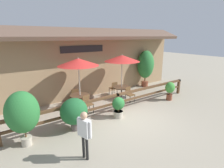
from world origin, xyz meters
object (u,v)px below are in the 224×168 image
object	(u,v)px
chair_middle_streetside	(129,94)
chair_middle_wallside	(114,87)
dining_table_near	(80,97)
patio_umbrella_middle	(122,58)
patio_umbrella_near	(78,62)
dining_table_middle	(122,89)
potted_plant_tall_tropical	(146,65)
chair_near_wallside	(75,95)
potted_plant_corner_fern	(74,112)
potted_plant_small_flowering	(23,113)
chair_near_streetside	(87,103)
potted_plant_broad_leaf	(118,106)
potted_plant_entrance_palm	(170,89)
pedestrian	(84,129)

from	to	relation	value
chair_middle_streetside	chair_middle_wallside	size ratio (longest dim) A/B	1.00
dining_table_near	patio_umbrella_middle	bearing A→B (deg)	-1.50
chair_middle_wallside	patio_umbrella_near	bearing A→B (deg)	19.25
patio_umbrella_near	chair_middle_streetside	world-z (taller)	patio_umbrella_near
dining_table_middle	potted_plant_tall_tropical	world-z (taller)	potted_plant_tall_tropical
chair_near_wallside	potted_plant_corner_fern	world-z (taller)	potted_plant_corner_fern
dining_table_middle	chair_middle_wallside	xyz separation A→B (m)	(-0.05, 0.77, -0.09)
patio_umbrella_near	dining_table_middle	size ratio (longest dim) A/B	2.52
potted_plant_small_flowering	potted_plant_corner_fern	bearing A→B (deg)	-0.58
chair_near_streetside	chair_middle_streetside	world-z (taller)	same
dining_table_near	potted_plant_tall_tropical	distance (m)	5.98
potted_plant_small_flowering	potted_plant_broad_leaf	bearing A→B (deg)	-1.75
chair_middle_streetside	potted_plant_small_flowering	size ratio (longest dim) A/B	0.43
chair_middle_streetside	potted_plant_broad_leaf	distance (m)	2.21
dining_table_middle	potted_plant_entrance_palm	world-z (taller)	potted_plant_entrance_palm
chair_near_wallside	chair_middle_wallside	xyz separation A→B (m)	(2.70, -0.05, 0.00)
dining_table_near	chair_middle_streetside	distance (m)	2.87
potted_plant_corner_fern	chair_middle_wallside	bearing A→B (deg)	34.88
chair_middle_streetside	pedestrian	distance (m)	5.35
dining_table_near	potted_plant_broad_leaf	size ratio (longest dim) A/B	1.07
dining_table_middle	patio_umbrella_near	bearing A→B (deg)	178.50
potted_plant_broad_leaf	potted_plant_entrance_palm	bearing A→B (deg)	1.25
patio_umbrella_near	pedestrian	size ratio (longest dim) A/B	1.69
potted_plant_small_flowering	chair_middle_streetside	bearing A→B (deg)	11.47
potted_plant_broad_leaf	potted_plant_small_flowering	world-z (taller)	potted_plant_small_flowering
potted_plant_tall_tropical	patio_umbrella_near	bearing A→B (deg)	-170.99
chair_near_wallside	chair_middle_wallside	world-z (taller)	same
chair_near_wallside	dining_table_middle	distance (m)	2.87
patio_umbrella_middle	potted_plant_tall_tropical	size ratio (longest dim) A/B	0.99
dining_table_near	potted_plant_corner_fern	distance (m)	2.38
potted_plant_tall_tropical	pedestrian	world-z (taller)	potted_plant_tall_tropical
chair_near_streetside	potted_plant_entrance_palm	bearing A→B (deg)	-21.52
patio_umbrella_near	pedestrian	world-z (taller)	patio_umbrella_near
potted_plant_broad_leaf	potted_plant_corner_fern	bearing A→B (deg)	177.28
patio_umbrella_middle	chair_middle_wallside	size ratio (longest dim) A/B	3.14
patio_umbrella_near	dining_table_middle	bearing A→B (deg)	-1.50
patio_umbrella_middle	chair_middle_wallside	distance (m)	2.13
dining_table_near	chair_middle_wallside	size ratio (longest dim) A/B	1.25
dining_table_near	chair_middle_wallside	world-z (taller)	chair_middle_wallside
dining_table_middle	potted_plant_tall_tropical	distance (m)	3.37
potted_plant_corner_fern	potted_plant_small_flowering	bearing A→B (deg)	179.42
patio_umbrella_near	patio_umbrella_middle	world-z (taller)	same
potted_plant_tall_tropical	pedestrian	bearing A→B (deg)	-147.31
chair_near_streetside	potted_plant_tall_tropical	distance (m)	6.11
dining_table_middle	potted_plant_entrance_palm	distance (m)	2.89
potted_plant_small_flowering	pedestrian	xyz separation A→B (m)	(1.39, -1.84, -0.21)
chair_near_wallside	pedestrian	distance (m)	4.93
potted_plant_entrance_palm	pedestrian	size ratio (longest dim) A/B	0.70
chair_near_streetside	patio_umbrella_middle	distance (m)	3.44
potted_plant_entrance_palm	pedestrian	bearing A→B (deg)	-164.47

